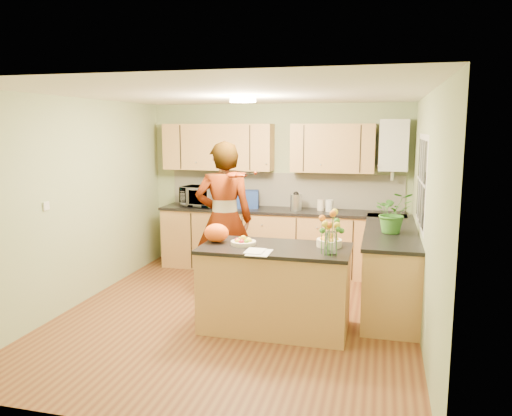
# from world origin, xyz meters

# --- Properties ---
(floor) EXTENTS (4.50, 4.50, 0.00)m
(floor) POSITION_xyz_m (0.00, 0.00, 0.00)
(floor) COLOR brown
(floor) RESTS_ON ground
(ceiling) EXTENTS (4.00, 4.50, 0.02)m
(ceiling) POSITION_xyz_m (0.00, 0.00, 2.50)
(ceiling) COLOR white
(ceiling) RESTS_ON wall_back
(wall_back) EXTENTS (4.00, 0.02, 2.50)m
(wall_back) POSITION_xyz_m (0.00, 2.25, 1.25)
(wall_back) COLOR #92A274
(wall_back) RESTS_ON floor
(wall_front) EXTENTS (4.00, 0.02, 2.50)m
(wall_front) POSITION_xyz_m (0.00, -2.25, 1.25)
(wall_front) COLOR #92A274
(wall_front) RESTS_ON floor
(wall_left) EXTENTS (0.02, 4.50, 2.50)m
(wall_left) POSITION_xyz_m (-2.00, 0.00, 1.25)
(wall_left) COLOR #92A274
(wall_left) RESTS_ON floor
(wall_right) EXTENTS (0.02, 4.50, 2.50)m
(wall_right) POSITION_xyz_m (2.00, 0.00, 1.25)
(wall_right) COLOR #92A274
(wall_right) RESTS_ON floor
(back_counter) EXTENTS (3.64, 0.62, 0.94)m
(back_counter) POSITION_xyz_m (0.10, 1.95, 0.47)
(back_counter) COLOR #B08446
(back_counter) RESTS_ON floor
(right_counter) EXTENTS (0.62, 2.24, 0.94)m
(right_counter) POSITION_xyz_m (1.70, 0.85, 0.47)
(right_counter) COLOR #B08446
(right_counter) RESTS_ON floor
(splashback) EXTENTS (3.60, 0.02, 0.52)m
(splashback) POSITION_xyz_m (0.10, 2.23, 1.20)
(splashback) COLOR white
(splashback) RESTS_ON back_counter
(upper_cabinets) EXTENTS (3.20, 0.34, 0.70)m
(upper_cabinets) POSITION_xyz_m (-0.18, 2.08, 1.85)
(upper_cabinets) COLOR #B08446
(upper_cabinets) RESTS_ON wall_back
(boiler) EXTENTS (0.40, 0.30, 0.86)m
(boiler) POSITION_xyz_m (1.70, 2.09, 1.90)
(boiler) COLOR silver
(boiler) RESTS_ON wall_back
(window_right) EXTENTS (0.01, 1.30, 1.05)m
(window_right) POSITION_xyz_m (1.99, 0.60, 1.55)
(window_right) COLOR silver
(window_right) RESTS_ON wall_right
(light_switch) EXTENTS (0.02, 0.09, 0.09)m
(light_switch) POSITION_xyz_m (-1.99, -0.60, 1.30)
(light_switch) COLOR silver
(light_switch) RESTS_ON wall_left
(ceiling_lamp) EXTENTS (0.30, 0.30, 0.07)m
(ceiling_lamp) POSITION_xyz_m (0.00, 0.30, 2.46)
(ceiling_lamp) COLOR #FFEABF
(ceiling_lamp) RESTS_ON ceiling
(peninsula_island) EXTENTS (1.58, 0.81, 0.90)m
(peninsula_island) POSITION_xyz_m (0.50, -0.23, 0.45)
(peninsula_island) COLOR #B08446
(peninsula_island) RESTS_ON floor
(fruit_dish) EXTENTS (0.27, 0.27, 0.09)m
(fruit_dish) POSITION_xyz_m (0.15, -0.23, 0.94)
(fruit_dish) COLOR beige
(fruit_dish) RESTS_ON peninsula_island
(orange_bowl) EXTENTS (0.27, 0.27, 0.15)m
(orange_bowl) POSITION_xyz_m (1.05, -0.08, 0.97)
(orange_bowl) COLOR beige
(orange_bowl) RESTS_ON peninsula_island
(flower_vase) EXTENTS (0.27, 0.27, 0.50)m
(flower_vase) POSITION_xyz_m (1.10, -0.41, 1.23)
(flower_vase) COLOR silver
(flower_vase) RESTS_ON peninsula_island
(orange_bag) EXTENTS (0.29, 0.25, 0.21)m
(orange_bag) POSITION_xyz_m (-0.17, -0.18, 1.01)
(orange_bag) COLOR #FF5C15
(orange_bag) RESTS_ON peninsula_island
(papers) EXTENTS (0.23, 0.31, 0.01)m
(papers) POSITION_xyz_m (0.40, -0.53, 0.91)
(papers) COLOR white
(papers) RESTS_ON peninsula_island
(violinist) EXTENTS (0.82, 0.65, 1.98)m
(violinist) POSITION_xyz_m (-0.36, 0.68, 0.99)
(violinist) COLOR #D6AB83
(violinist) RESTS_ON floor
(violin) EXTENTS (0.58, 0.50, 0.14)m
(violin) POSITION_xyz_m (-0.16, 0.46, 1.59)
(violin) COLOR #4B0C04
(violin) RESTS_ON violinist
(microwave) EXTENTS (0.62, 0.47, 0.31)m
(microwave) POSITION_xyz_m (-1.15, 1.94, 1.09)
(microwave) COLOR silver
(microwave) RESTS_ON back_counter
(blue_box) EXTENTS (0.37, 0.30, 0.26)m
(blue_box) POSITION_xyz_m (-0.41, 1.98, 1.07)
(blue_box) COLOR navy
(blue_box) RESTS_ON back_counter
(kettle) EXTENTS (0.17, 0.17, 0.32)m
(kettle) POSITION_xyz_m (0.35, 1.94, 1.07)
(kettle) COLOR #BBBBC0
(kettle) RESTS_ON back_counter
(jar_cream) EXTENTS (0.12, 0.12, 0.16)m
(jar_cream) POSITION_xyz_m (0.70, 2.00, 1.02)
(jar_cream) COLOR beige
(jar_cream) RESTS_ON back_counter
(jar_white) EXTENTS (0.14, 0.14, 0.17)m
(jar_white) POSITION_xyz_m (0.84, 1.94, 1.03)
(jar_white) COLOR silver
(jar_white) RESTS_ON back_counter
(potted_plant) EXTENTS (0.51, 0.47, 0.48)m
(potted_plant) POSITION_xyz_m (1.70, 0.62, 1.18)
(potted_plant) COLOR #397A28
(potted_plant) RESTS_ON right_counter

